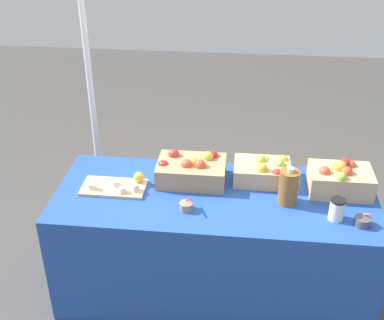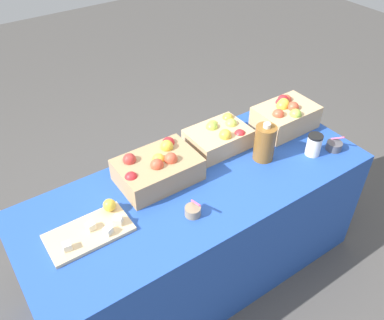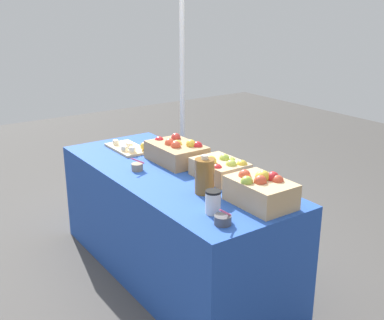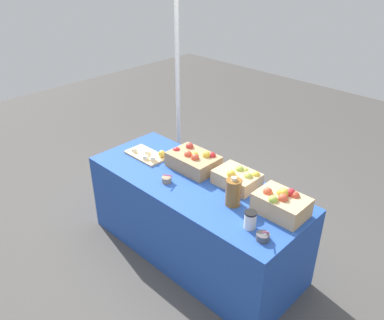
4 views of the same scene
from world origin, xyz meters
The scene contains 11 objects.
ground_plane centered at (0.00, 0.00, 0.00)m, with size 10.00×10.00×0.00m, color #474442.
table centered at (0.00, 0.00, 0.37)m, with size 1.90×0.76×0.74m, color #234CAD.
apple_crate_left centered at (0.73, 0.12, 0.82)m, with size 0.36×0.25×0.19m.
apple_crate_middle centered at (0.28, 0.19, 0.81)m, with size 0.34×0.25×0.16m.
apple_crate_right centered at (-0.16, 0.15, 0.81)m, with size 0.41×0.28×0.17m.
cutting_board_front centered at (-0.59, 0.01, 0.76)m, with size 0.38×0.21×0.08m.
sample_bowl_near centered at (-0.15, -0.17, 0.77)m, with size 0.08×0.09×0.10m.
sample_bowl_mid centered at (0.81, -0.21, 0.76)m, with size 0.09×0.09×0.10m.
cider_jug centered at (0.42, -0.03, 0.85)m, with size 0.11×0.11×0.23m.
coffee_cup centered at (0.67, -0.17, 0.80)m, with size 0.08×0.08×0.13m.
tent_pole centered at (-0.92, 0.71, 1.01)m, with size 0.04×0.04×2.02m, color white.
Camera 3 is at (2.51, -1.58, 1.81)m, focal length 44.85 mm.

